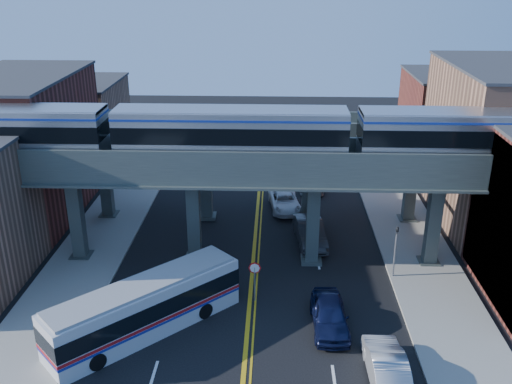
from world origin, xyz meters
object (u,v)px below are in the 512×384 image
(car_parked_curb, at_px, (386,365))
(transit_bus, at_px, (146,308))
(transit_train, at_px, (231,132))
(car_lane_b, at_px, (310,232))
(stop_sign, at_px, (255,275))
(traffic_signal, at_px, (396,246))
(car_lane_c, at_px, (285,201))
(car_lane_a, at_px, (330,315))
(car_lane_d, at_px, (312,179))

(car_parked_curb, bearing_deg, transit_bus, -16.50)
(transit_train, xyz_separation_m, car_lane_b, (5.42, 2.77, -8.33))
(stop_sign, xyz_separation_m, transit_bus, (-5.89, -3.30, -0.26))
(traffic_signal, height_order, car_lane_c, traffic_signal)
(car_lane_a, relative_size, car_lane_c, 0.99)
(car_lane_a, bearing_deg, transit_bus, -177.79)
(transit_train, height_order, transit_bus, transit_train)
(transit_bus, height_order, car_lane_b, transit_bus)
(car_lane_a, height_order, car_parked_curb, car_lane_a)
(car_lane_d, relative_size, car_parked_curb, 1.09)
(car_lane_a, bearing_deg, transit_train, 126.56)
(traffic_signal, xyz_separation_m, car_lane_b, (-5.18, 4.77, -1.43))
(transit_train, bearing_deg, car_lane_d, 66.27)
(traffic_signal, height_order, transit_bus, traffic_signal)
(car_lane_a, xyz_separation_m, car_lane_c, (-2.35, 16.56, -0.15))
(stop_sign, distance_m, car_lane_b, 8.66)
(car_lane_d, bearing_deg, car_parked_curb, -82.61)
(traffic_signal, xyz_separation_m, car_parked_curb, (-2.18, -9.80, -1.48))
(transit_train, bearing_deg, car_lane_b, 27.09)
(stop_sign, relative_size, transit_bus, 0.27)
(car_lane_a, relative_size, car_lane_b, 0.93)
(traffic_signal, height_order, car_lane_b, traffic_signal)
(car_lane_a, bearing_deg, car_parked_curb, -61.51)
(car_lane_c, relative_size, car_lane_d, 0.92)
(transit_bus, relative_size, car_parked_curb, 2.00)
(transit_bus, xyz_separation_m, car_lane_c, (7.84, 17.24, -0.81))
(stop_sign, distance_m, car_lane_a, 5.12)
(car_lane_d, bearing_deg, traffic_signal, -72.13)
(car_lane_a, bearing_deg, stop_sign, 146.99)
(car_lane_c, relative_size, car_parked_curb, 1.00)
(traffic_signal, distance_m, car_lane_c, 13.06)
(car_lane_c, xyz_separation_m, car_parked_curb, (4.77, -20.74, 0.13))
(traffic_signal, relative_size, car_lane_a, 0.84)
(stop_sign, distance_m, transit_bus, 6.76)
(transit_train, height_order, car_lane_b, transit_train)
(transit_bus, xyz_separation_m, car_lane_a, (10.19, 0.68, -0.67))
(stop_sign, height_order, transit_bus, transit_bus)
(car_lane_c, distance_m, car_lane_d, 5.67)
(transit_train, distance_m, car_lane_b, 10.31)
(transit_bus, height_order, car_lane_d, transit_bus)
(stop_sign, bearing_deg, car_lane_a, -31.40)
(transit_train, relative_size, car_parked_curb, 9.17)
(traffic_signal, relative_size, car_lane_c, 0.83)
(stop_sign, xyz_separation_m, car_lane_b, (3.72, 7.77, -0.89))
(transit_train, distance_m, car_lane_a, 12.81)
(traffic_signal, bearing_deg, car_parked_curb, -102.54)
(traffic_signal, xyz_separation_m, car_lane_c, (-6.95, 10.94, -1.61))
(car_parked_curb, bearing_deg, transit_train, -55.51)
(car_lane_a, distance_m, car_parked_curb, 4.83)
(car_lane_b, bearing_deg, car_lane_d, 79.41)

